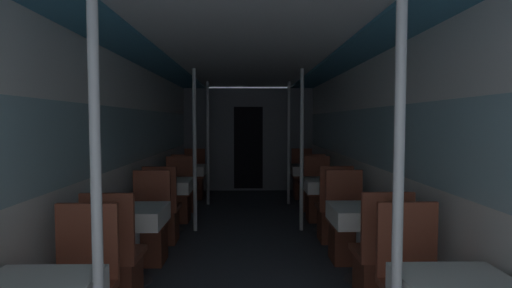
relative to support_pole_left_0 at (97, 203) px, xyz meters
name	(u,v)px	position (x,y,z in m)	size (l,w,h in m)	color
wall_left	(126,153)	(-0.71, 2.80, 0.03)	(0.05, 10.28, 2.27)	silver
wall_right	(370,152)	(2.21, 2.80, 0.03)	(0.05, 10.28, 2.27)	silver
ceiling_panel	(249,56)	(0.75, 2.80, 1.18)	(2.92, 10.28, 0.07)	silver
bulkhead_far	(249,140)	(0.75, 6.92, 0.00)	(2.86, 0.09, 2.27)	slate
support_pole_left_0	(97,203)	(0.00, 0.00, 0.00)	(0.05, 0.05, 2.27)	silver
dining_table_left_1	(135,220)	(-0.34, 1.80, -0.53)	(0.58, 0.58, 0.73)	#4C4C51
chair_left_near_1	(116,273)	(-0.34, 1.25, -0.83)	(0.41, 0.41, 0.99)	brown
chair_left_far_1	(149,235)	(-0.34, 2.35, -0.83)	(0.41, 0.41, 0.99)	brown
dining_table_left_2	(171,188)	(-0.34, 3.60, -0.53)	(0.58, 0.58, 0.73)	#4C4C51
chair_left_near_2	(163,219)	(-0.34, 3.05, -0.83)	(0.41, 0.41, 0.99)	brown
chair_left_far_2	(178,202)	(-0.34, 4.15, -0.83)	(0.41, 0.41, 0.99)	brown
support_pole_left_2	(195,150)	(0.00, 3.60, 0.00)	(0.05, 0.05, 2.27)	silver
dining_table_left_3	(190,172)	(-0.34, 5.41, -0.53)	(0.58, 0.58, 0.73)	#4C4C51
chair_left_near_3	(185,193)	(-0.34, 4.86, -0.83)	(0.41, 0.41, 0.99)	brown
chair_left_far_3	(194,183)	(-0.34, 5.96, -0.83)	(0.41, 0.41, 0.99)	brown
support_pole_left_3	(208,143)	(0.00, 5.41, 0.00)	(0.05, 0.05, 2.27)	silver
support_pole_right_0	(399,202)	(1.50, 0.00, 0.00)	(0.05, 0.05, 2.27)	silver
dining_table_right_1	(362,219)	(1.84, 1.80, -0.53)	(0.58, 0.58, 0.73)	#4C4C51
chair_right_near_1	(380,271)	(1.84, 1.25, -0.83)	(0.41, 0.41, 0.99)	brown
chair_right_far_1	(347,234)	(1.84, 2.35, -0.83)	(0.41, 0.41, 0.99)	brown
dining_table_right_2	(326,188)	(1.84, 3.60, -0.53)	(0.58, 0.58, 0.73)	#4C4C51
chair_right_near_2	(334,218)	(1.84, 3.05, -0.83)	(0.41, 0.41, 0.99)	brown
chair_right_far_2	(319,201)	(1.84, 4.15, -0.83)	(0.41, 0.41, 0.99)	brown
support_pole_right_2	(302,150)	(1.50, 3.60, 0.00)	(0.05, 0.05, 2.27)	silver
dining_table_right_3	(307,172)	(1.84, 5.41, -0.53)	(0.58, 0.58, 0.73)	#4C4C51
chair_right_near_3	(311,193)	(1.84, 4.86, -0.83)	(0.41, 0.41, 0.99)	brown
chair_right_far_3	(303,183)	(1.84, 5.96, -0.83)	(0.41, 0.41, 0.99)	brown
support_pole_right_3	(289,143)	(1.50, 5.41, 0.00)	(0.05, 0.05, 2.27)	silver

